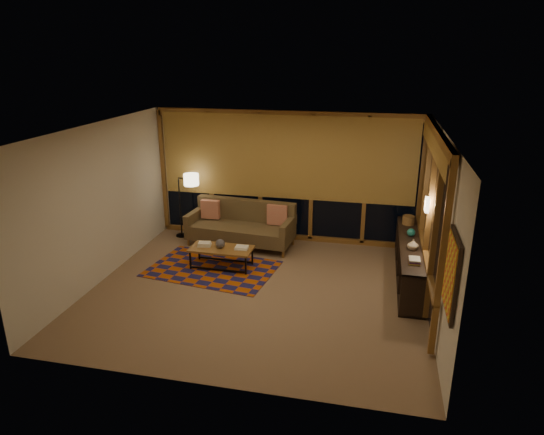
% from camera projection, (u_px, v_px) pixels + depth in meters
% --- Properties ---
extents(floor, '(5.50, 5.00, 0.01)m').
position_uv_depth(floor, '(258.00, 290.00, 8.15)').
color(floor, '#826952').
rests_on(floor, ground).
extents(ceiling, '(5.50, 5.00, 0.01)m').
position_uv_depth(ceiling, '(256.00, 129.00, 7.26)').
color(ceiling, '#F9EDCE').
rests_on(ceiling, walls).
extents(walls, '(5.51, 5.01, 2.70)m').
position_uv_depth(walls, '(257.00, 214.00, 7.70)').
color(walls, silver).
rests_on(walls, floor).
extents(window_wall_back, '(5.30, 0.16, 2.60)m').
position_uv_depth(window_wall_back, '(286.00, 177.00, 9.95)').
color(window_wall_back, olive).
rests_on(window_wall_back, walls).
extents(window_wall_right, '(0.16, 3.70, 2.60)m').
position_uv_depth(window_wall_right, '(429.00, 214.00, 7.71)').
color(window_wall_right, olive).
rests_on(window_wall_right, walls).
extents(wall_art, '(0.06, 0.74, 0.94)m').
position_uv_depth(wall_art, '(451.00, 274.00, 5.41)').
color(wall_art, red).
rests_on(wall_art, walls).
extents(wall_sconce, '(0.12, 0.18, 0.22)m').
position_uv_depth(wall_sconce, '(427.00, 205.00, 7.52)').
color(wall_sconce, '#FFEABB').
rests_on(wall_sconce, walls).
extents(sofa, '(2.21, 1.06, 0.88)m').
position_uv_depth(sofa, '(240.00, 225.00, 9.90)').
color(sofa, brown).
rests_on(sofa, floor).
extents(pillow_left, '(0.39, 0.14, 0.39)m').
position_uv_depth(pillow_left, '(211.00, 211.00, 10.16)').
color(pillow_left, red).
rests_on(pillow_left, sofa).
extents(pillow_right, '(0.42, 0.15, 0.42)m').
position_uv_depth(pillow_right, '(277.00, 215.00, 9.83)').
color(pillow_right, red).
rests_on(pillow_right, sofa).
extents(area_rug, '(2.44, 1.79, 0.01)m').
position_uv_depth(area_rug, '(212.00, 269.00, 8.93)').
color(area_rug, '#AE4A0F').
rests_on(area_rug, floor).
extents(coffee_table, '(1.16, 0.54, 0.38)m').
position_uv_depth(coffee_table, '(222.00, 257.00, 8.96)').
color(coffee_table, olive).
rests_on(coffee_table, floor).
extents(book_stack_a, '(0.29, 0.25, 0.08)m').
position_uv_depth(book_stack_a, '(204.00, 244.00, 8.97)').
color(book_stack_a, white).
rests_on(book_stack_a, coffee_table).
extents(book_stack_b, '(0.27, 0.21, 0.05)m').
position_uv_depth(book_stack_b, '(242.00, 248.00, 8.84)').
color(book_stack_b, white).
rests_on(book_stack_b, coffee_table).
extents(ceramic_pot, '(0.19, 0.19, 0.17)m').
position_uv_depth(ceramic_pot, '(220.00, 243.00, 8.87)').
color(ceramic_pot, black).
rests_on(ceramic_pot, coffee_table).
extents(floor_lamp, '(0.54, 0.42, 1.42)m').
position_uv_depth(floor_lamp, '(180.00, 204.00, 10.30)').
color(floor_lamp, black).
rests_on(floor_lamp, floor).
extents(bookshelf, '(0.40, 2.78, 0.70)m').
position_uv_depth(bookshelf, '(410.00, 261.00, 8.45)').
color(bookshelf, black).
rests_on(bookshelf, floor).
extents(basket, '(0.26, 0.26, 0.17)m').
position_uv_depth(basket, '(408.00, 220.00, 9.16)').
color(basket, '#A57B42').
rests_on(basket, bookshelf).
extents(teal_bowl, '(0.16, 0.16, 0.15)m').
position_uv_depth(teal_bowl, '(411.00, 232.00, 8.56)').
color(teal_bowl, '#1C6B62').
rests_on(teal_bowl, bookshelf).
extents(vase, '(0.20, 0.20, 0.19)m').
position_uv_depth(vase, '(413.00, 245.00, 7.98)').
color(vase, tan).
rests_on(vase, bookshelf).
extents(shelf_book_stack, '(0.22, 0.29, 0.08)m').
position_uv_depth(shelf_book_stack, '(414.00, 260.00, 7.51)').
color(shelf_book_stack, white).
rests_on(shelf_book_stack, bookshelf).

